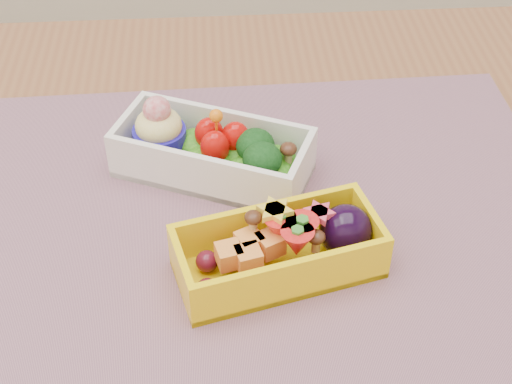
{
  "coord_description": "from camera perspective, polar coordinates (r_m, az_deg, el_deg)",
  "views": [
    {
      "loc": [
        -0.04,
        -0.43,
        1.2
      ],
      "look_at": [
        -0.01,
        0.03,
        0.79
      ],
      "focal_mm": 53.02,
      "sensor_mm": 36.0,
      "label": 1
    }
  ],
  "objects": [
    {
      "name": "placemat",
      "position": [
        0.64,
        -0.64,
        -2.91
      ],
      "size": [
        0.57,
        0.44,
        0.0
      ],
      "primitive_type": "cube",
      "rotation": [
        0.0,
        0.0,
        0.02
      ],
      "color": "#94666F",
      "rests_on": "table"
    },
    {
      "name": "table",
      "position": [
        0.7,
        1.29,
        -10.23
      ],
      "size": [
        1.2,
        0.8,
        0.75
      ],
      "color": "brown",
      "rests_on": "ground"
    },
    {
      "name": "bento_yellow",
      "position": [
        0.59,
        2.05,
        -4.33
      ],
      "size": [
        0.17,
        0.11,
        0.05
      ],
      "rotation": [
        0.0,
        0.0,
        0.25
      ],
      "color": "yellow",
      "rests_on": "placemat"
    },
    {
      "name": "bento_white",
      "position": [
        0.68,
        -3.37,
        3.07
      ],
      "size": [
        0.19,
        0.14,
        0.07
      ],
      "rotation": [
        0.0,
        0.0,
        -0.41
      ],
      "color": "white",
      "rests_on": "placemat"
    }
  ]
}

